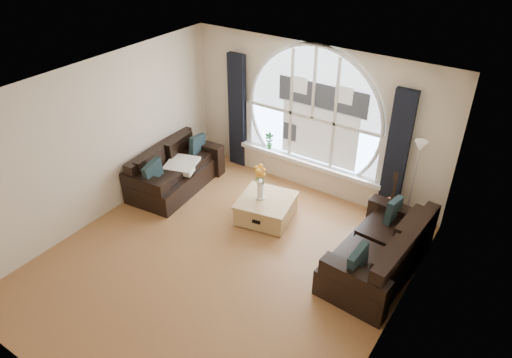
{
  "coord_description": "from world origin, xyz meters",
  "views": [
    {
      "loc": [
        3.44,
        -4.23,
        4.9
      ],
      "look_at": [
        0.0,
        0.9,
        1.05
      ],
      "focal_mm": 33.09,
      "sensor_mm": 36.0,
      "label": 1
    }
  ],
  "objects_px": {
    "floor_lamp": "(412,185)",
    "vase_flowers": "(260,179)",
    "guitar": "(393,197)",
    "sofa_left": "(175,169)",
    "sofa_right": "(377,250)",
    "coffee_chest": "(266,208)",
    "potted_plant": "(269,141)"
  },
  "relations": [
    {
      "from": "sofa_left",
      "to": "floor_lamp",
      "type": "relative_size",
      "value": 1.13
    },
    {
      "from": "coffee_chest",
      "to": "potted_plant",
      "type": "distance_m",
      "value": 1.61
    },
    {
      "from": "coffee_chest",
      "to": "sofa_left",
      "type": "bearing_deg",
      "value": 172.39
    },
    {
      "from": "potted_plant",
      "to": "floor_lamp",
      "type": "bearing_deg",
      "value": -3.58
    },
    {
      "from": "sofa_left",
      "to": "guitar",
      "type": "relative_size",
      "value": 1.7
    },
    {
      "from": "potted_plant",
      "to": "coffee_chest",
      "type": "bearing_deg",
      "value": -59.24
    },
    {
      "from": "sofa_left",
      "to": "potted_plant",
      "type": "relative_size",
      "value": 5.39
    },
    {
      "from": "sofa_left",
      "to": "sofa_right",
      "type": "xyz_separation_m",
      "value": [
        4.01,
        -0.1,
        0.0
      ]
    },
    {
      "from": "coffee_chest",
      "to": "potted_plant",
      "type": "xyz_separation_m",
      "value": [
        -0.78,
        1.32,
        0.5
      ]
    },
    {
      "from": "coffee_chest",
      "to": "floor_lamp",
      "type": "height_order",
      "value": "floor_lamp"
    },
    {
      "from": "sofa_right",
      "to": "coffee_chest",
      "type": "relative_size",
      "value": 2.17
    },
    {
      "from": "floor_lamp",
      "to": "potted_plant",
      "type": "bearing_deg",
      "value": 176.42
    },
    {
      "from": "sofa_right",
      "to": "coffee_chest",
      "type": "bearing_deg",
      "value": 178.49
    },
    {
      "from": "sofa_left",
      "to": "vase_flowers",
      "type": "distance_m",
      "value": 1.89
    },
    {
      "from": "sofa_right",
      "to": "coffee_chest",
      "type": "height_order",
      "value": "sofa_right"
    },
    {
      "from": "sofa_left",
      "to": "guitar",
      "type": "distance_m",
      "value": 3.94
    },
    {
      "from": "sofa_right",
      "to": "potted_plant",
      "type": "height_order",
      "value": "potted_plant"
    },
    {
      "from": "sofa_left",
      "to": "vase_flowers",
      "type": "xyz_separation_m",
      "value": [
        1.85,
        0.08,
        0.39
      ]
    },
    {
      "from": "sofa_right",
      "to": "guitar",
      "type": "relative_size",
      "value": 1.83
    },
    {
      "from": "sofa_left",
      "to": "sofa_right",
      "type": "relative_size",
      "value": 0.93
    },
    {
      "from": "floor_lamp",
      "to": "vase_flowers",
      "type": "bearing_deg",
      "value": -151.53
    },
    {
      "from": "vase_flowers",
      "to": "floor_lamp",
      "type": "bearing_deg",
      "value": 28.47
    },
    {
      "from": "sofa_left",
      "to": "potted_plant",
      "type": "bearing_deg",
      "value": 45.09
    },
    {
      "from": "potted_plant",
      "to": "guitar",
      "type": "bearing_deg",
      "value": -5.79
    },
    {
      "from": "sofa_left",
      "to": "sofa_right",
      "type": "distance_m",
      "value": 4.01
    },
    {
      "from": "sofa_left",
      "to": "vase_flowers",
      "type": "relative_size",
      "value": 2.58
    },
    {
      "from": "floor_lamp",
      "to": "guitar",
      "type": "xyz_separation_m",
      "value": [
        -0.24,
        -0.09,
        -0.27
      ]
    },
    {
      "from": "sofa_left",
      "to": "vase_flowers",
      "type": "height_order",
      "value": "vase_flowers"
    },
    {
      "from": "floor_lamp",
      "to": "potted_plant",
      "type": "xyz_separation_m",
      "value": [
        -2.84,
        0.18,
        -0.08
      ]
    },
    {
      "from": "potted_plant",
      "to": "sofa_left",
      "type": "bearing_deg",
      "value": -129.03
    },
    {
      "from": "vase_flowers",
      "to": "potted_plant",
      "type": "relative_size",
      "value": 2.09
    },
    {
      "from": "vase_flowers",
      "to": "guitar",
      "type": "distance_m",
      "value": 2.22
    }
  ]
}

